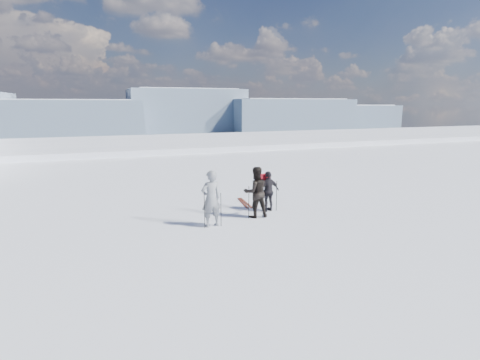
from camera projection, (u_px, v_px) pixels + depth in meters
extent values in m
plane|color=white|center=(145.00, 222.00, 69.93)|extent=(220.00, 208.01, 71.62)
cube|color=white|center=(173.00, 205.00, 40.23)|extent=(180.00, 16.00, 14.00)
plane|color=navy|center=(109.00, 150.00, 283.23)|extent=(820.00, 820.00, 0.00)
cube|color=slate|center=(64.00, 118.00, 403.07)|extent=(160.00, 80.00, 38.00)
cube|color=white|center=(63.00, 103.00, 399.88)|extent=(136.00, 70.00, 8.00)
cube|color=slate|center=(186.00, 110.00, 477.68)|extent=(140.00, 80.00, 52.00)
cube|color=white|center=(185.00, 92.00, 473.08)|extent=(119.00, 70.00, 8.00)
cube|color=slate|center=(287.00, 115.00, 496.41)|extent=(160.00, 80.00, 40.00)
cube|color=white|center=(288.00, 102.00, 493.02)|extent=(136.00, 70.00, 8.00)
cube|color=slate|center=(349.00, 116.00, 566.28)|extent=(130.00, 80.00, 32.00)
cube|color=white|center=(349.00, 107.00, 563.69)|extent=(110.50, 70.00, 8.00)
imported|color=gray|center=(211.00, 199.00, 12.85)|extent=(0.79, 0.59, 1.98)
imported|color=black|center=(256.00, 192.00, 13.94)|extent=(0.97, 0.78, 1.92)
imported|color=black|center=(269.00, 191.00, 14.75)|extent=(0.99, 0.53, 1.61)
cube|color=red|center=(265.00, 165.00, 14.76)|extent=(0.37, 0.24, 0.46)
cylinder|color=black|center=(204.00, 210.00, 12.74)|extent=(0.02, 0.02, 1.30)
cylinder|color=black|center=(221.00, 210.00, 12.95)|extent=(0.02, 0.02, 1.18)
cylinder|color=black|center=(249.00, 203.00, 13.80)|extent=(0.02, 0.02, 1.23)
cylinder|color=black|center=(263.00, 202.00, 14.00)|extent=(0.02, 0.02, 1.13)
cylinder|color=black|center=(262.00, 198.00, 14.58)|extent=(0.02, 0.02, 1.14)
cylinder|color=black|center=(276.00, 196.00, 14.85)|extent=(0.02, 0.02, 1.21)
cube|color=black|center=(243.00, 203.00, 16.04)|extent=(0.31, 1.70, 0.03)
cube|color=black|center=(246.00, 203.00, 16.08)|extent=(0.23, 1.70, 0.03)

